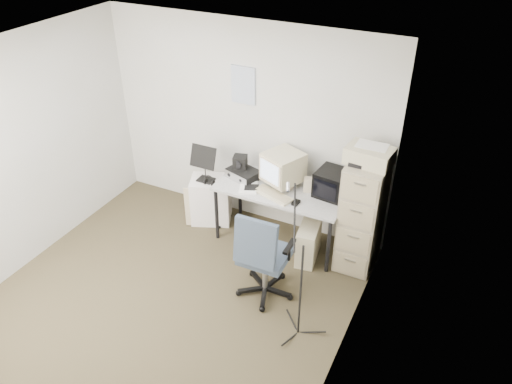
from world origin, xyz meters
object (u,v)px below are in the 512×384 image
at_px(office_chair, 265,253).
at_px(side_cart, 211,200).
at_px(filing_cabinet, 362,214).
at_px(desk, 281,215).

xyz_separation_m(office_chair, side_cart, (-1.19, 0.91, -0.23)).
distance_m(filing_cabinet, side_cart, 1.94).
bearing_deg(desk, side_cart, 179.37).
relative_size(desk, office_chair, 1.41).
xyz_separation_m(filing_cabinet, office_chair, (-0.73, -0.93, -0.12)).
height_order(desk, side_cart, desk).
bearing_deg(filing_cabinet, office_chair, -127.85).
xyz_separation_m(desk, office_chair, (0.22, -0.90, 0.17)).
bearing_deg(office_chair, filing_cabinet, 51.10).
relative_size(office_chair, side_cart, 1.79).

